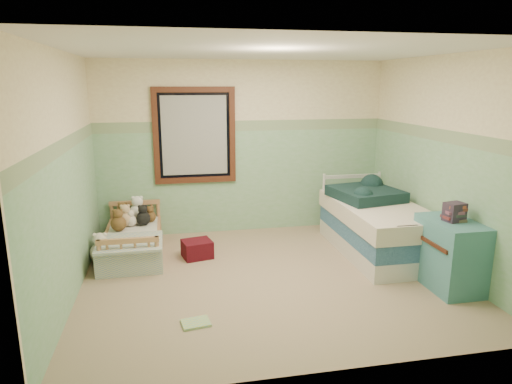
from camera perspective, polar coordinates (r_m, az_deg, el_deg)
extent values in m
cube|color=gray|center=(5.32, 1.69, -10.75)|extent=(4.20, 3.60, 0.02)
cube|color=white|center=(4.86, 1.90, 17.47)|extent=(4.20, 3.60, 0.02)
cube|color=beige|center=(6.68, -1.66, 5.55)|extent=(4.20, 0.04, 2.50)
cube|color=beige|center=(3.25, 8.85, -3.14)|extent=(4.20, 0.04, 2.50)
cube|color=beige|center=(4.92, -22.80, 1.62)|extent=(0.04, 3.60, 2.50)
cube|color=beige|center=(5.77, 22.60, 3.26)|extent=(0.04, 3.60, 2.50)
cube|color=#70A870|center=(6.75, -1.61, 1.32)|extent=(4.20, 0.01, 1.50)
cube|color=#345E3A|center=(6.63, -1.65, 8.31)|extent=(4.20, 0.01, 0.15)
cube|color=#3E1B0F|center=(6.54, -7.72, 7.02)|extent=(1.16, 0.06, 1.36)
cube|color=#B0B0AE|center=(6.55, -7.72, 7.03)|extent=(0.92, 0.01, 1.12)
cube|color=#B27D53|center=(6.16, -15.14, -6.75)|extent=(0.70, 1.41, 0.18)
cube|color=silver|center=(6.11, -15.22, -5.43)|extent=(0.64, 1.35, 0.12)
cube|color=#6F8FBA|center=(5.67, -15.56, -6.12)|extent=(0.76, 0.70, 0.03)
sphere|color=brown|center=(6.56, -16.33, -2.80)|extent=(0.19, 0.19, 0.19)
sphere|color=white|center=(6.53, -14.60, -2.51)|extent=(0.24, 0.24, 0.24)
sphere|color=#D3AE82|center=(6.34, -16.05, -3.26)|extent=(0.20, 0.20, 0.20)
sphere|color=black|center=(6.32, -13.97, -3.23)|extent=(0.19, 0.19, 0.19)
sphere|color=beige|center=(5.97, -18.89, -7.26)|extent=(0.27, 0.27, 0.27)
sphere|color=#D3AE82|center=(6.09, -18.72, -6.97)|extent=(0.23, 0.23, 0.23)
cube|color=silver|center=(6.20, 14.85, -6.41)|extent=(0.92, 1.84, 0.22)
cube|color=navy|center=(6.13, 14.98, -4.47)|extent=(0.92, 1.84, 0.22)
cube|color=beige|center=(6.07, 15.10, -2.49)|extent=(0.96, 1.88, 0.22)
cube|color=black|center=(6.26, 13.60, -0.21)|extent=(0.92, 0.96, 0.14)
cube|color=teal|center=(5.36, 23.15, -7.21)|extent=(0.47, 0.75, 0.75)
cube|color=#48242C|center=(5.22, 23.66, -2.31)|extent=(0.23, 0.19, 0.20)
cube|color=maroon|center=(5.89, -7.40, -7.11)|extent=(0.41, 0.38, 0.22)
cube|color=yellow|center=(4.41, -7.58, -15.99)|extent=(0.28, 0.24, 0.02)
sphere|color=beige|center=(6.32, -15.41, -3.52)|extent=(0.15, 0.15, 0.15)
sphere|color=brown|center=(6.45, -13.11, -3.02)|extent=(0.15, 0.15, 0.15)
sphere|color=brown|center=(6.16, -16.87, -3.81)|extent=(0.20, 0.20, 0.20)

